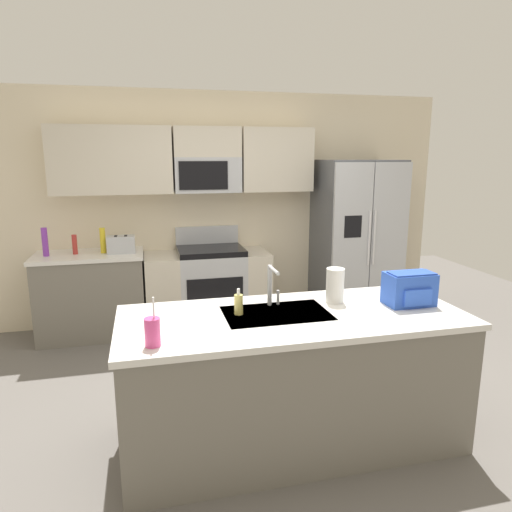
{
  "coord_description": "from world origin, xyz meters",
  "views": [
    {
      "loc": [
        -0.93,
        -3.17,
        1.9
      ],
      "look_at": [
        -0.01,
        0.6,
        1.05
      ],
      "focal_mm": 32.32,
      "sensor_mm": 36.0,
      "label": 1
    }
  ],
  "objects_px": {
    "sink_faucet": "(272,282)",
    "paper_towel_roll": "(335,285)",
    "refrigerator": "(356,240)",
    "pepper_mill": "(75,244)",
    "bottle_purple": "(45,242)",
    "toaster": "(121,244)",
    "bottle_yellow": "(103,240)",
    "backpack": "(410,288)",
    "range_oven": "(208,288)",
    "soap_dispenser": "(239,304)",
    "drink_cup_pink": "(152,332)"
  },
  "relations": [
    {
      "from": "sink_faucet",
      "to": "paper_towel_roll",
      "type": "xyz_separation_m",
      "value": [
        0.45,
        -0.02,
        -0.05
      ]
    },
    {
      "from": "refrigerator",
      "to": "pepper_mill",
      "type": "distance_m",
      "value": 3.12
    },
    {
      "from": "pepper_mill",
      "to": "bottle_purple",
      "type": "distance_m",
      "value": 0.28
    },
    {
      "from": "toaster",
      "to": "sink_faucet",
      "type": "relative_size",
      "value": 0.99
    },
    {
      "from": "bottle_purple",
      "to": "bottle_yellow",
      "type": "bearing_deg",
      "value": 2.75
    },
    {
      "from": "sink_faucet",
      "to": "backpack",
      "type": "height_order",
      "value": "sink_faucet"
    },
    {
      "from": "range_oven",
      "to": "pepper_mill",
      "type": "relative_size",
      "value": 6.74
    },
    {
      "from": "bottle_purple",
      "to": "paper_towel_roll",
      "type": "bearing_deg",
      "value": -42.92
    },
    {
      "from": "soap_dispenser",
      "to": "pepper_mill",
      "type": "bearing_deg",
      "value": 119.93
    },
    {
      "from": "refrigerator",
      "to": "toaster",
      "type": "xyz_separation_m",
      "value": [
        -2.66,
        0.02,
        0.07
      ]
    },
    {
      "from": "bottle_purple",
      "to": "bottle_yellow",
      "type": "xyz_separation_m",
      "value": [
        0.55,
        0.03,
        -0.01
      ]
    },
    {
      "from": "backpack",
      "to": "sink_faucet",
      "type": "bearing_deg",
      "value": 168.49
    },
    {
      "from": "refrigerator",
      "to": "soap_dispenser",
      "type": "relative_size",
      "value": 10.88
    },
    {
      "from": "toaster",
      "to": "soap_dispenser",
      "type": "height_order",
      "value": "toaster"
    },
    {
      "from": "range_oven",
      "to": "drink_cup_pink",
      "type": "bearing_deg",
      "value": -103.9
    },
    {
      "from": "refrigerator",
      "to": "paper_towel_roll",
      "type": "xyz_separation_m",
      "value": [
        -1.15,
        -2.05,
        0.09
      ]
    },
    {
      "from": "toaster",
      "to": "paper_towel_roll",
      "type": "bearing_deg",
      "value": -53.93
    },
    {
      "from": "drink_cup_pink",
      "to": "sink_faucet",
      "type": "bearing_deg",
      "value": 31.73
    },
    {
      "from": "soap_dispenser",
      "to": "paper_towel_roll",
      "type": "height_order",
      "value": "paper_towel_roll"
    },
    {
      "from": "toaster",
      "to": "sink_faucet",
      "type": "bearing_deg",
      "value": -62.76
    },
    {
      "from": "soap_dispenser",
      "to": "backpack",
      "type": "bearing_deg",
      "value": -4.03
    },
    {
      "from": "sink_faucet",
      "to": "pepper_mill",
      "type": "bearing_deg",
      "value": 125.85
    },
    {
      "from": "range_oven",
      "to": "toaster",
      "type": "relative_size",
      "value": 4.86
    },
    {
      "from": "bottle_purple",
      "to": "toaster",
      "type": "bearing_deg",
      "value": -1.38
    },
    {
      "from": "range_oven",
      "to": "pepper_mill",
      "type": "distance_m",
      "value": 1.48
    },
    {
      "from": "toaster",
      "to": "paper_towel_roll",
      "type": "xyz_separation_m",
      "value": [
        1.51,
        -2.07,
        0.03
      ]
    },
    {
      "from": "pepper_mill",
      "to": "soap_dispenser",
      "type": "height_order",
      "value": "pepper_mill"
    },
    {
      "from": "bottle_yellow",
      "to": "sink_faucet",
      "type": "xyz_separation_m",
      "value": [
        1.24,
        -2.1,
        0.04
      ]
    },
    {
      "from": "range_oven",
      "to": "paper_towel_roll",
      "type": "xyz_separation_m",
      "value": [
        0.6,
        -2.12,
        0.58
      ]
    },
    {
      "from": "bottle_yellow",
      "to": "sink_faucet",
      "type": "bearing_deg",
      "value": -59.39
    },
    {
      "from": "bottle_purple",
      "to": "refrigerator",
      "type": "bearing_deg",
      "value": -0.63
    },
    {
      "from": "bottle_purple",
      "to": "drink_cup_pink",
      "type": "bearing_deg",
      "value": -68.7
    },
    {
      "from": "sink_faucet",
      "to": "range_oven",
      "type": "bearing_deg",
      "value": 94.14
    },
    {
      "from": "paper_towel_roll",
      "to": "range_oven",
      "type": "bearing_deg",
      "value": 105.86
    },
    {
      "from": "toaster",
      "to": "bottle_yellow",
      "type": "bearing_deg",
      "value": 166.43
    },
    {
      "from": "range_oven",
      "to": "bottle_purple",
      "type": "bearing_deg",
      "value": -178.79
    },
    {
      "from": "toaster",
      "to": "backpack",
      "type": "distance_m",
      "value": 2.99
    },
    {
      "from": "drink_cup_pink",
      "to": "paper_towel_roll",
      "type": "distance_m",
      "value": 1.33
    },
    {
      "from": "paper_towel_roll",
      "to": "toaster",
      "type": "bearing_deg",
      "value": 126.07
    },
    {
      "from": "bottle_purple",
      "to": "soap_dispenser",
      "type": "height_order",
      "value": "bottle_purple"
    },
    {
      "from": "refrigerator",
      "to": "sink_faucet",
      "type": "distance_m",
      "value": 2.59
    },
    {
      "from": "bottle_yellow",
      "to": "soap_dispenser",
      "type": "height_order",
      "value": "bottle_yellow"
    },
    {
      "from": "drink_cup_pink",
      "to": "soap_dispenser",
      "type": "distance_m",
      "value": 0.67
    },
    {
      "from": "drink_cup_pink",
      "to": "paper_towel_roll",
      "type": "bearing_deg",
      "value": 20.87
    },
    {
      "from": "pepper_mill",
      "to": "backpack",
      "type": "distance_m",
      "value": 3.35
    },
    {
      "from": "refrigerator",
      "to": "bottle_purple",
      "type": "relative_size",
      "value": 6.37
    },
    {
      "from": "soap_dispenser",
      "to": "paper_towel_roll",
      "type": "distance_m",
      "value": 0.71
    },
    {
      "from": "refrigerator",
      "to": "pepper_mill",
      "type": "xyz_separation_m",
      "value": [
        -3.12,
        0.07,
        0.08
      ]
    },
    {
      "from": "bottle_purple",
      "to": "sink_faucet",
      "type": "height_order",
      "value": "bottle_purple"
    },
    {
      "from": "toaster",
      "to": "bottle_yellow",
      "type": "height_order",
      "value": "bottle_yellow"
    }
  ]
}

